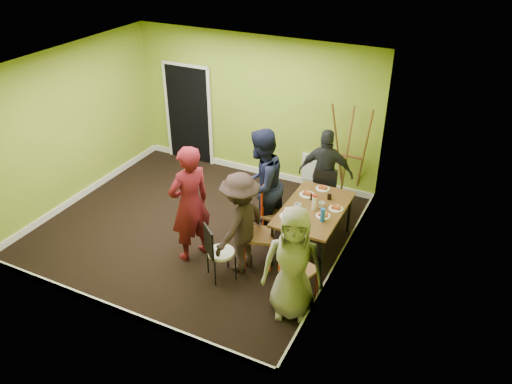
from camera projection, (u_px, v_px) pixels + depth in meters
ground at (197, 227)px, 8.56m from camera, size 5.00×5.00×0.00m
room_walls at (193, 175)px, 8.10m from camera, size 5.04×4.54×2.82m
dining_table at (314, 211)px, 7.71m from camera, size 0.90×1.50×0.75m
chair_left_far at (274, 208)px, 7.99m from camera, size 0.46×0.46×1.05m
chair_left_near at (253, 229)px, 7.44m from camera, size 0.57×0.57×1.09m
chair_back_end at (325, 186)px, 8.48m from camera, size 0.46×0.52×0.93m
chair_front_end at (296, 267)px, 6.73m from camera, size 0.53×0.53×1.01m
chair_bentwood at (217, 250)px, 7.18m from camera, size 0.50×0.50×0.91m
easel at (349, 154)px, 8.91m from camera, size 0.75×0.71×1.88m
plate_near_left at (307, 195)px, 8.02m from camera, size 0.25×0.25×0.01m
plate_near_right at (288, 216)px, 7.47m from camera, size 0.25×0.25×0.01m
plate_far_back at (323, 189)px, 8.19m from camera, size 0.23×0.23×0.01m
plate_far_front at (301, 224)px, 7.28m from camera, size 0.23×0.23×0.01m
plate_wall_back at (336, 209)px, 7.66m from camera, size 0.23×0.23×0.01m
plate_wall_front at (323, 216)px, 7.48m from camera, size 0.22×0.22×0.01m
thermos at (314, 203)px, 7.60m from camera, size 0.07×0.07×0.23m
blue_bottle at (323, 215)px, 7.32m from camera, size 0.07×0.07×0.21m
orange_bottle at (316, 200)px, 7.81m from camera, size 0.03×0.03×0.08m
glass_mid at (312, 197)px, 7.88m from camera, size 0.06×0.06×0.09m
glass_back at (329, 197)px, 7.89m from camera, size 0.07×0.07×0.09m
glass_front at (305, 223)px, 7.25m from camera, size 0.06×0.06×0.09m
cup_a at (298, 207)px, 7.63m from camera, size 0.12×0.12×0.10m
cup_b at (321, 205)px, 7.67m from camera, size 0.10×0.10×0.09m
person_standing at (190, 204)px, 7.41m from camera, size 0.70×0.81×1.89m
person_left_far at (261, 185)px, 7.91m from camera, size 0.84×1.01×1.89m
person_left_near at (240, 223)px, 7.23m from camera, size 0.74×1.11×1.60m
person_back_end at (326, 173)px, 8.56m from camera, size 0.99×0.55×1.60m
person_front_end at (293, 264)px, 6.39m from camera, size 0.92×0.74×1.64m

